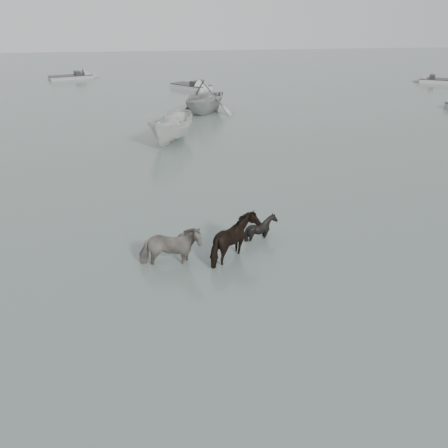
{
  "coord_description": "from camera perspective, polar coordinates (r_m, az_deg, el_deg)",
  "views": [
    {
      "loc": [
        -0.31,
        -13.38,
        7.23
      ],
      "look_at": [
        1.64,
        0.37,
        1.0
      ],
      "focal_mm": 40.0,
      "sensor_mm": 36.0,
      "label": 1
    }
  ],
  "objects": [
    {
      "name": "pony_black",
      "position": [
        16.47,
        4.28,
        0.17
      ],
      "size": [
        1.25,
        1.19,
        1.1
      ],
      "primitive_type": "imported",
      "rotation": [
        0.0,
        0.0,
        1.19
      ],
      "color": "black",
      "rests_on": "ground"
    },
    {
      "name": "skiff_far",
      "position": [
        54.5,
        -17.14,
        15.93
      ],
      "size": [
        5.98,
        3.48,
        0.75
      ],
      "primitive_type": null,
      "rotation": [
        0.0,
        0.0,
        0.35
      ],
      "color": "gray",
      "rests_on": "ground"
    },
    {
      "name": "rowboat_trail",
      "position": [
        35.81,
        -2.13,
        14.51
      ],
      "size": [
        6.12,
        6.2,
        2.47
      ],
      "primitive_type": "imported",
      "rotation": [
        0.0,
        0.0,
        2.45
      ],
      "color": "#969996",
      "rests_on": "ground"
    },
    {
      "name": "boat_small",
      "position": [
        28.12,
        -5.98,
        10.98
      ],
      "size": [
        3.39,
        4.84,
        1.75
      ],
      "primitive_type": "imported",
      "rotation": [
        0.0,
        0.0,
        -0.41
      ],
      "color": "beige",
      "rests_on": "ground"
    },
    {
      "name": "skiff_star",
      "position": [
        53.89,
        23.27,
        14.99
      ],
      "size": [
        4.76,
        3.63,
        0.75
      ],
      "primitive_type": null,
      "rotation": [
        0.0,
        0.0,
        2.63
      ],
      "color": "#A8A7A3",
      "rests_on": "ground"
    },
    {
      "name": "ground",
      "position": [
        15.21,
        -5.96,
        -4.36
      ],
      "size": [
        140.0,
        140.0,
        0.0
      ],
      "primitive_type": "plane",
      "color": "#57685F",
      "rests_on": "ground"
    },
    {
      "name": "skiff_mid",
      "position": [
        46.51,
        -3.79,
        15.64
      ],
      "size": [
        4.59,
        5.04,
        0.75
      ],
      "primitive_type": null,
      "rotation": [
        0.0,
        0.0,
        -0.87
      ],
      "color": "#A9ACA9",
      "rests_on": "ground"
    },
    {
      "name": "pony_dark",
      "position": [
        14.96,
        1.41,
        -1.32
      ],
      "size": [
        1.77,
        1.91,
        1.58
      ],
      "primitive_type": "imported",
      "rotation": [
        0.0,
        0.0,
        1.26
      ],
      "color": "black",
      "rests_on": "ground"
    },
    {
      "name": "pony_pinto",
      "position": [
        14.72,
        -6.23,
        -1.95
      ],
      "size": [
        1.89,
        0.91,
        1.57
      ],
      "primitive_type": "imported",
      "rotation": [
        0.0,
        0.0,
        1.54
      ],
      "color": "black",
      "rests_on": "ground"
    }
  ]
}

